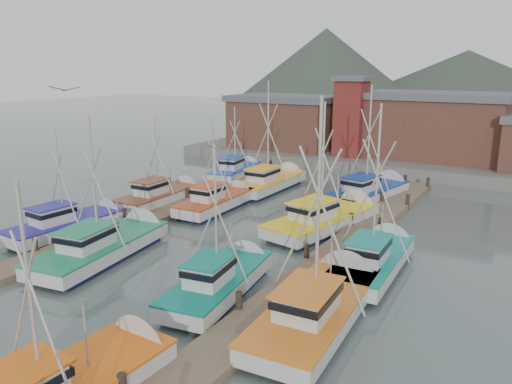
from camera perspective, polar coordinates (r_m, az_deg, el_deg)
The scene contains 21 objects.
ground at distance 27.52m, azimuth -10.34°, elevation -9.10°, with size 260.00×260.00×0.00m, color #4F5F5B.
dock_left at distance 34.75m, azimuth -14.76°, elevation -4.00°, with size 2.30×46.00×1.50m.
dock_right at distance 27.10m, azimuth 6.88°, elevation -8.86°, with size 2.30×46.00×1.50m.
quay at distance 59.25m, azimuth 13.73°, elevation 3.89°, with size 44.00×16.00×1.20m, color slate.
shed_left at distance 61.00m, azimuth 3.37°, elevation 8.10°, with size 12.72×8.48×6.20m.
shed_center at distance 57.25m, azimuth 19.75°, elevation 7.26°, with size 14.84×9.54×6.90m.
lookout_tower at distance 55.45m, azimuth 10.79°, elevation 8.53°, with size 3.60×3.60×8.50m.
distant_hills at distance 144.93m, azimuth 19.09°, elevation 9.16°, with size 175.00×140.00×42.00m.
boat_4 at distance 30.38m, azimuth -16.57°, elevation -5.83°, with size 4.38×10.13×9.13m.
boat_5 at distance 24.72m, azimuth -3.77°, elevation -9.95°, with size 3.69×8.60×8.05m.
boat_6 at distance 35.05m, azimuth -20.18°, elevation -3.45°, with size 3.24×8.60×7.59m.
boat_7 at distance 22.42m, azimuth 7.49°, elevation -12.67°, with size 4.32×10.10×10.62m.
boat_8 at distance 38.61m, azimuth -4.25°, elevation -1.01°, with size 3.17×8.42×7.84m.
boat_9 at distance 34.50m, azimuth 8.22°, elevation -2.98°, with size 5.08×10.63×9.54m.
boat_10 at distance 40.80m, azimuth -10.50°, elevation -0.38°, with size 3.26×8.66×7.81m.
boat_11 at distance 27.95m, azimuth 13.48°, elevation -7.39°, with size 3.91×8.86×9.75m.
boat_12 at distance 44.92m, azimuth 1.85°, elevation 1.20°, with size 4.17×9.57×10.44m.
boat_13 at distance 42.38m, azimuth 12.97°, elevation 0.04°, with size 4.76×10.17×10.25m.
boat_14 at distance 49.74m, azimuth -2.09°, elevation 2.46°, with size 3.61×8.37×7.62m.
gull_near at distance 21.54m, azimuth -21.07°, elevation 10.89°, with size 1.53×0.66×0.24m.
gull_far at distance 27.96m, azimuth -4.42°, elevation 5.00°, with size 1.52×0.66×0.24m.
Camera 1 is at (16.89, -18.87, 10.77)m, focal length 35.00 mm.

